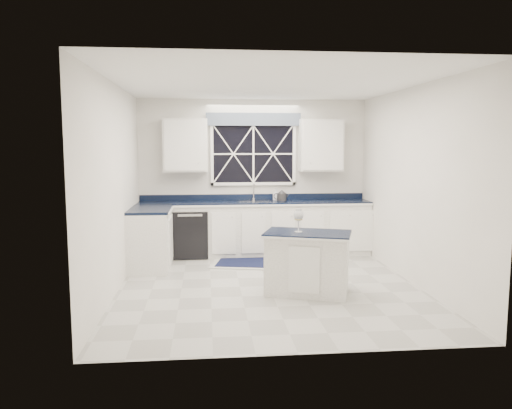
{
  "coord_description": "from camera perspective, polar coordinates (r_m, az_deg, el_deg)",
  "views": [
    {
      "loc": [
        -0.82,
        -6.55,
        1.9
      ],
      "look_at": [
        -0.13,
        0.4,
        1.07
      ],
      "focal_mm": 35.0,
      "sensor_mm": 36.0,
      "label": 1
    }
  ],
  "objects": [
    {
      "name": "ground",
      "position": [
        6.87,
        1.44,
        -9.29
      ],
      "size": [
        4.5,
        4.5,
        0.0
      ],
      "primitive_type": "plane",
      "color": "#B2B3AE",
      "rests_on": "ground"
    },
    {
      "name": "upper_cabinets",
      "position": [
        8.67,
        -0.23,
        6.77
      ],
      "size": [
        3.1,
        0.34,
        0.9
      ],
      "color": "white",
      "rests_on": "ground"
    },
    {
      "name": "island",
      "position": [
        6.48,
        5.9,
        -6.63
      ],
      "size": [
        1.22,
        0.96,
        0.8
      ],
      "rotation": [
        0.0,
        0.0,
        -0.33
      ],
      "color": "white",
      "rests_on": "ground"
    },
    {
      "name": "rug",
      "position": [
        8.13,
        0.27,
        -6.66
      ],
      "size": [
        1.62,
        1.18,
        0.02
      ],
      "rotation": [
        0.0,
        0.0,
        -0.21
      ],
      "color": "#B3B4AF",
      "rests_on": "ground"
    },
    {
      "name": "back_wall",
      "position": [
        8.86,
        -0.33,
        3.21
      ],
      "size": [
        4.0,
        0.1,
        2.7
      ],
      "primitive_type": "cube",
      "color": "white",
      "rests_on": "ground"
    },
    {
      "name": "faucet",
      "position": [
        8.77,
        -0.26,
        1.53
      ],
      "size": [
        0.05,
        0.2,
        0.3
      ],
      "color": "#ACACAE",
      "rests_on": "countertop"
    },
    {
      "name": "kettle",
      "position": [
        8.68,
        2.95,
        1.01
      ],
      "size": [
        0.27,
        0.2,
        0.2
      ],
      "rotation": [
        0.0,
        0.0,
        -0.26
      ],
      "color": "#313134",
      "rests_on": "countertop"
    },
    {
      "name": "base_cabinets",
      "position": [
        8.48,
        -2.27,
        -3.08
      ],
      "size": [
        3.99,
        1.6,
        0.9
      ],
      "color": "white",
      "rests_on": "ground"
    },
    {
      "name": "wine_glass",
      "position": [
        6.36,
        4.89,
        -1.33
      ],
      "size": [
        0.13,
        0.13,
        0.3
      ],
      "color": "silver",
      "rests_on": "island"
    },
    {
      "name": "countertop",
      "position": [
        8.6,
        -0.14,
        0.23
      ],
      "size": [
        3.98,
        0.64,
        0.04
      ],
      "primitive_type": "cube",
      "color": "black",
      "rests_on": "base_cabinets"
    },
    {
      "name": "dishwasher",
      "position": [
        8.64,
        -7.44,
        -3.22
      ],
      "size": [
        0.6,
        0.58,
        0.82
      ],
      "primitive_type": "cube",
      "color": "black",
      "rests_on": "ground"
    },
    {
      "name": "soap_bottle",
      "position": [
        8.82,
        2.3,
        1.17
      ],
      "size": [
        0.12,
        0.12,
        0.2
      ],
      "primitive_type": "imported",
      "rotation": [
        0.0,
        0.0,
        -0.39
      ],
      "color": "silver",
      "rests_on": "countertop"
    },
    {
      "name": "window",
      "position": [
        8.79,
        -0.3,
        6.32
      ],
      "size": [
        1.65,
        0.09,
        1.26
      ],
      "color": "black",
      "rests_on": "ground"
    }
  ]
}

